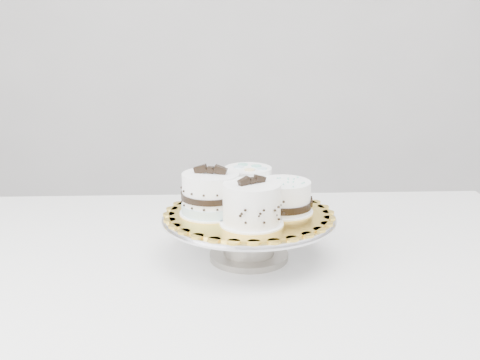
{
  "coord_description": "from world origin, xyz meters",
  "views": [
    {
      "loc": [
        -0.1,
        -0.89,
        1.22
      ],
      "look_at": [
        -0.06,
        0.24,
        0.91
      ],
      "focal_mm": 45.0,
      "sensor_mm": 36.0,
      "label": 1
    }
  ],
  "objects_px": {
    "cake_dots": "(248,184)",
    "table": "(247,287)",
    "cake_banded": "(211,195)",
    "cake_ribbon": "(284,198)",
    "cake_stand": "(249,229)",
    "cake_board": "(249,214)",
    "cake_swirl": "(252,205)"
  },
  "relations": [
    {
      "from": "cake_ribbon",
      "to": "cake_stand",
      "type": "bearing_deg",
      "value": -170.78
    },
    {
      "from": "table",
      "to": "cake_dots",
      "type": "xyz_separation_m",
      "value": [
        0.01,
        0.07,
        0.2
      ]
    },
    {
      "from": "table",
      "to": "cake_stand",
      "type": "relative_size",
      "value": 3.86
    },
    {
      "from": "cake_dots",
      "to": "table",
      "type": "bearing_deg",
      "value": -119.1
    },
    {
      "from": "cake_stand",
      "to": "cake_banded",
      "type": "distance_m",
      "value": 0.1
    },
    {
      "from": "cake_stand",
      "to": "cake_banded",
      "type": "xyz_separation_m",
      "value": [
        -0.07,
        -0.0,
        0.07
      ]
    },
    {
      "from": "cake_swirl",
      "to": "cake_dots",
      "type": "height_order",
      "value": "cake_swirl"
    },
    {
      "from": "cake_board",
      "to": "cake_dots",
      "type": "distance_m",
      "value": 0.09
    },
    {
      "from": "cake_stand",
      "to": "cake_swirl",
      "type": "relative_size",
      "value": 2.34
    },
    {
      "from": "cake_board",
      "to": "cake_swirl",
      "type": "relative_size",
      "value": 2.14
    },
    {
      "from": "cake_swirl",
      "to": "cake_banded",
      "type": "bearing_deg",
      "value": 108.03
    },
    {
      "from": "cake_board",
      "to": "cake_swirl",
      "type": "bearing_deg",
      "value": -88.97
    },
    {
      "from": "cake_ribbon",
      "to": "table",
      "type": "bearing_deg",
      "value": 179.24
    },
    {
      "from": "cake_board",
      "to": "cake_banded",
      "type": "xyz_separation_m",
      "value": [
        -0.07,
        -0.0,
        0.04
      ]
    },
    {
      "from": "cake_ribbon",
      "to": "cake_banded",
      "type": "bearing_deg",
      "value": -171.35
    },
    {
      "from": "cake_board",
      "to": "cake_dots",
      "type": "xyz_separation_m",
      "value": [
        0.0,
        0.08,
        0.04
      ]
    },
    {
      "from": "cake_swirl",
      "to": "cake_banded",
      "type": "relative_size",
      "value": 1.09
    },
    {
      "from": "cake_banded",
      "to": "cake_ribbon",
      "type": "height_order",
      "value": "cake_banded"
    },
    {
      "from": "cake_swirl",
      "to": "cake_ribbon",
      "type": "relative_size",
      "value": 1.17
    },
    {
      "from": "cake_board",
      "to": "cake_swirl",
      "type": "height_order",
      "value": "cake_swirl"
    },
    {
      "from": "cake_stand",
      "to": "cake_ribbon",
      "type": "height_order",
      "value": "cake_ribbon"
    },
    {
      "from": "cake_board",
      "to": "cake_dots",
      "type": "height_order",
      "value": "cake_dots"
    },
    {
      "from": "table",
      "to": "cake_banded",
      "type": "bearing_deg",
      "value": -168.82
    },
    {
      "from": "cake_board",
      "to": "cake_ribbon",
      "type": "height_order",
      "value": "cake_ribbon"
    },
    {
      "from": "table",
      "to": "cake_banded",
      "type": "relative_size",
      "value": 9.79
    },
    {
      "from": "table",
      "to": "cake_swirl",
      "type": "relative_size",
      "value": 9.02
    },
    {
      "from": "table",
      "to": "cake_swirl",
      "type": "distance_m",
      "value": 0.22
    },
    {
      "from": "cake_dots",
      "to": "cake_stand",
      "type": "bearing_deg",
      "value": -116.2
    },
    {
      "from": "cake_board",
      "to": "cake_stand",
      "type": "bearing_deg",
      "value": -75.96
    },
    {
      "from": "cake_dots",
      "to": "cake_ribbon",
      "type": "bearing_deg",
      "value": -73.03
    },
    {
      "from": "table",
      "to": "cake_ribbon",
      "type": "distance_m",
      "value": 0.21
    },
    {
      "from": "cake_stand",
      "to": "cake_board",
      "type": "relative_size",
      "value": 1.09
    }
  ]
}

